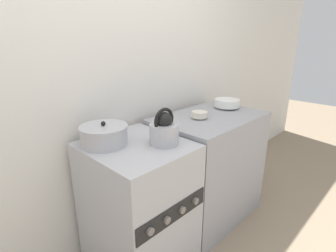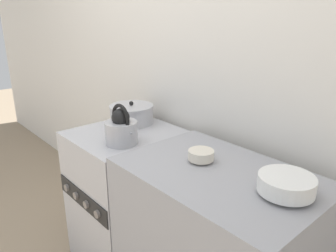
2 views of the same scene
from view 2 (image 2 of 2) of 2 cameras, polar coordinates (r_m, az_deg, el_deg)
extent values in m
cube|color=silver|center=(2.14, 0.89, 10.50)|extent=(7.00, 0.06, 2.50)
cube|color=#B2B2B7|center=(2.19, -6.89, -12.03)|extent=(0.57, 0.63, 0.88)
cube|color=black|center=(2.01, -14.65, -12.25)|extent=(0.55, 0.01, 0.11)
cylinder|color=slate|center=(2.15, -17.23, -10.23)|extent=(0.04, 0.02, 0.04)
cylinder|color=slate|center=(2.05, -15.76, -11.59)|extent=(0.04, 0.02, 0.04)
cylinder|color=slate|center=(1.95, -14.07, -13.13)|extent=(0.04, 0.02, 0.04)
cylinder|color=slate|center=(1.86, -12.23, -14.77)|extent=(0.04, 0.02, 0.04)
cylinder|color=#B2B2B7|center=(1.82, -8.13, -1.16)|extent=(0.18, 0.18, 0.13)
sphere|color=black|center=(1.79, -8.26, 1.48)|extent=(0.10, 0.10, 0.10)
torus|color=black|center=(1.79, -8.26, 1.44)|extent=(0.15, 0.02, 0.15)
cone|color=#B2B2B7|center=(1.75, -6.60, -1.31)|extent=(0.09, 0.04, 0.07)
cylinder|color=#B2B2B7|center=(2.16, -6.33, 1.90)|extent=(0.28, 0.28, 0.10)
cylinder|color=#B2B2B7|center=(2.14, -6.39, 3.41)|extent=(0.29, 0.29, 0.01)
sphere|color=black|center=(2.14, -6.41, 3.96)|extent=(0.03, 0.03, 0.03)
cylinder|color=white|center=(1.35, 19.72, -10.95)|extent=(0.10, 0.10, 0.01)
cylinder|color=white|center=(1.33, 19.92, -9.47)|extent=(0.21, 0.21, 0.06)
cylinder|color=beige|center=(1.55, 5.74, -5.94)|extent=(0.05, 0.05, 0.01)
cylinder|color=beige|center=(1.54, 5.78, -5.02)|extent=(0.12, 0.12, 0.04)
camera|label=1|loc=(2.49, -45.61, 11.87)|focal=28.00mm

